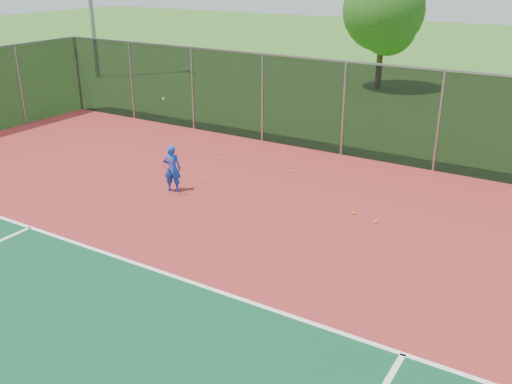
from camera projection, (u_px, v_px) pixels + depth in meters
court_apron at (263, 348)px, 9.26m from camera, size 30.00×20.00×0.02m
fence_back at (439, 121)px, 16.60m from camera, size 30.00×0.06×3.03m
tennis_player at (172, 168)px, 15.39m from camera, size 0.59×0.65×2.54m
practice_ball_0 at (219, 153)px, 18.64m from camera, size 0.07×0.07×0.07m
practice_ball_2 at (376, 222)px, 13.68m from camera, size 0.07×0.07×0.07m
practice_ball_3 at (354, 213)px, 14.14m from camera, size 0.07×0.07×0.07m
practice_ball_4 at (293, 171)px, 17.01m from camera, size 0.07×0.07×0.07m
tree_back_left at (385, 14)px, 27.00m from camera, size 3.88×3.88×5.70m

